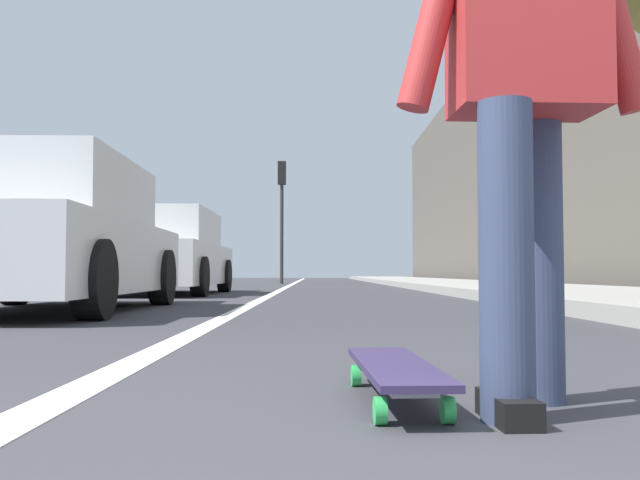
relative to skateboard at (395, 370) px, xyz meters
name	(u,v)px	position (x,y,z in m)	size (l,w,h in m)	color
ground_plane	(337,297)	(9.01, -0.11, -0.09)	(80.00, 80.00, 0.00)	#38383D
lane_stripe_white	(290,285)	(19.01, 0.99, -0.09)	(52.00, 0.16, 0.01)	silver
sidewalk_curb	(455,284)	(17.01, -3.55, -0.02)	(52.00, 3.20, 0.14)	#9E9B93
building_facade	(514,160)	(21.01, -6.35, 4.01)	(40.00, 1.20, 8.21)	#5C554B
skateboard	(395,370)	(0.00, 0.00, 0.00)	(0.85, 0.24, 0.11)	green
skater_person	(524,71)	(-0.15, -0.35, 0.84)	(0.47, 0.72, 1.64)	#384260
parked_car_near	(46,239)	(4.86, 2.88, 0.62)	(4.41, 2.01, 1.48)	silver
parked_car_mid	(164,254)	(10.42, 2.92, 0.62)	(4.60, 2.00, 1.48)	silver
traffic_light	(282,199)	(22.08, 1.39, 2.83)	(0.33, 0.28, 4.23)	#2D2D2D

